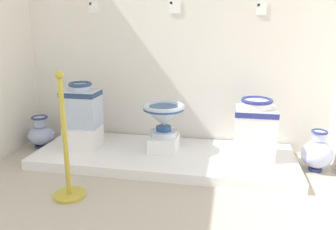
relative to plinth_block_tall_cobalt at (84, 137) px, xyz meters
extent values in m
cube|color=silver|center=(0.86, 0.55, 1.24)|extent=(3.53, 0.06, 2.90)
cube|color=white|center=(0.86, 0.02, -0.16)|extent=(2.59, 0.96, 0.09)
cube|color=white|center=(0.00, 0.00, 0.00)|extent=(0.30, 0.37, 0.23)
cube|color=#ADBFDA|center=(0.00, 0.00, 0.31)|extent=(0.35, 0.26, 0.38)
cube|color=navy|center=(0.00, 0.00, 0.46)|extent=(0.36, 0.27, 0.05)
cylinder|color=#ADBFDA|center=(0.00, 0.00, 0.53)|extent=(0.21, 0.21, 0.06)
torus|color=navy|center=(0.00, 0.00, 0.56)|extent=(0.24, 0.24, 0.04)
cube|color=white|center=(0.85, 0.06, -0.04)|extent=(0.28, 0.29, 0.15)
cylinder|color=silver|center=(0.85, 0.06, 0.07)|extent=(0.27, 0.27, 0.06)
cylinder|color=navy|center=(0.85, 0.06, 0.12)|extent=(0.16, 0.16, 0.05)
cone|color=silver|center=(0.85, 0.06, 0.25)|extent=(0.41, 0.41, 0.21)
cylinder|color=navy|center=(0.85, 0.06, 0.33)|extent=(0.41, 0.41, 0.03)
torus|color=silver|center=(0.85, 0.06, 0.35)|extent=(0.42, 0.42, 0.04)
cylinder|color=navy|center=(0.85, 0.06, 0.35)|extent=(0.29, 0.29, 0.01)
cube|color=white|center=(1.74, 0.08, -0.07)|extent=(0.38, 0.33, 0.09)
cube|color=white|center=(1.74, 0.08, 0.17)|extent=(0.38, 0.32, 0.40)
cube|color=navy|center=(1.74, 0.08, 0.34)|extent=(0.39, 0.33, 0.05)
cylinder|color=white|center=(1.74, 0.08, 0.41)|extent=(0.28, 0.28, 0.08)
torus|color=navy|center=(1.74, 0.08, 0.45)|extent=(0.30, 0.30, 0.04)
cube|color=white|center=(-0.02, 0.51, 1.32)|extent=(0.12, 0.01, 0.12)
cube|color=#386BAD|center=(-0.06, 0.51, 1.36)|extent=(0.02, 0.01, 0.02)
cube|color=white|center=(0.88, 0.51, 1.31)|extent=(0.12, 0.01, 0.13)
cube|color=#5B9E4C|center=(0.84, 0.51, 1.35)|extent=(0.02, 0.01, 0.02)
cube|color=white|center=(1.75, 0.51, 1.29)|extent=(0.10, 0.01, 0.12)
cube|color=slate|center=(1.72, 0.51, 1.33)|extent=(0.02, 0.01, 0.02)
cylinder|color=navy|center=(-0.59, 0.15, -0.19)|extent=(0.16, 0.16, 0.03)
ellipsoid|color=#A0A9CF|center=(-0.59, 0.15, -0.07)|extent=(0.29, 0.29, 0.21)
cylinder|color=#A0A9CF|center=(-0.59, 0.15, 0.08)|extent=(0.14, 0.14, 0.11)
torus|color=navy|center=(-0.59, 0.15, 0.14)|extent=(0.18, 0.18, 0.02)
cylinder|color=navy|center=(2.32, 0.07, -0.19)|extent=(0.13, 0.13, 0.03)
ellipsoid|color=silver|center=(2.32, 0.07, -0.05)|extent=(0.28, 0.28, 0.27)
cylinder|color=silver|center=(2.32, 0.07, 0.13)|extent=(0.11, 0.11, 0.09)
torus|color=navy|center=(2.32, 0.07, 0.18)|extent=(0.15, 0.15, 0.02)
cylinder|color=gold|center=(0.25, -0.84, -0.20)|extent=(0.26, 0.26, 0.02)
cylinder|color=gold|center=(0.25, -0.84, 0.28)|extent=(0.04, 0.04, 0.94)
sphere|color=gold|center=(0.25, -0.84, 0.78)|extent=(0.06, 0.06, 0.06)
camera|label=1|loc=(1.50, -3.06, 1.14)|focal=35.46mm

